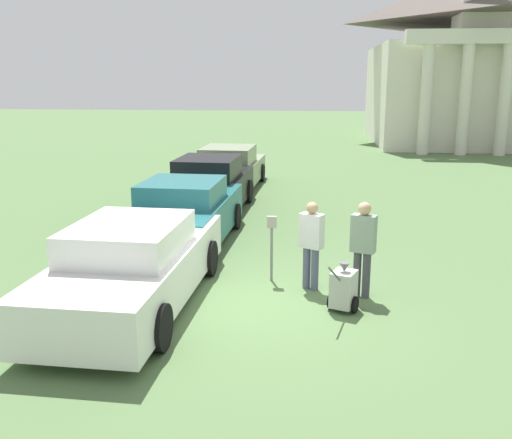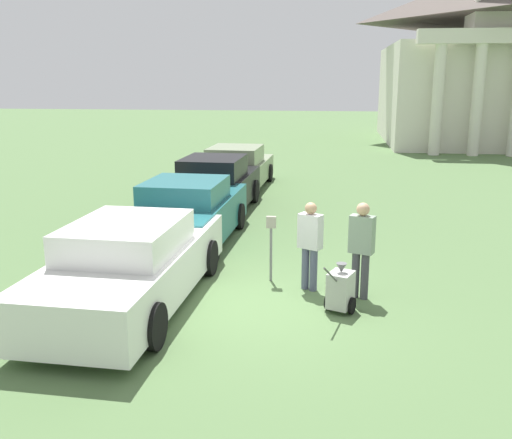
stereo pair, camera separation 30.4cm
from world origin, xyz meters
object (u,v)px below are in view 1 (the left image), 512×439
Objects in this scene: parked_car_teal at (185,214)px; equipment_cart at (343,289)px; parked_car_white at (134,266)px; parking_meter at (272,236)px; person_supervisor at (363,244)px; parked_car_sage at (229,169)px; parked_car_black at (209,187)px; church at (458,52)px; person_worker at (311,240)px.

equipment_cart is (3.53, -3.68, -0.32)m from parked_car_teal.
parked_car_white reaches higher than parking_meter.
person_supervisor reaches higher than parked_car_teal.
parked_car_white is 1.13× the size of parked_car_teal.
equipment_cart is (-0.35, -0.66, -0.60)m from person_supervisor.
parked_car_white is 2.66m from parking_meter.
parked_car_teal is at bearing -88.01° from parked_car_sage.
parked_car_teal reaches higher than parking_meter.
parked_car_black is 7.73m from equipment_cart.
parking_meter is (2.23, -2.35, 0.18)m from parked_car_teal.
parked_car_white is at bearing -147.11° from parking_meter.
church is (9.05, 25.93, 4.38)m from parking_meter.
equipment_cart is at bearing 147.79° from person_worker.
person_supervisor is (3.88, -9.94, 0.30)m from parked_car_sage.
parked_car_sage is at bearing 91.98° from parked_car_black.
parking_meter is 27.81m from church.
parked_car_sage is (-0.00, 10.70, -0.02)m from parked_car_white.
parked_car_white is 5.31× the size of equipment_cart.
equipment_cart is at bearing 3.73° from parked_car_white.
parking_meter is at bearing 34.87° from parked_car_white.
parked_car_teal reaches higher than parked_car_white.
parked_car_black is at bearing 111.96° from parking_meter.
person_worker is 1.23m from equipment_cart.
parking_meter is 1.93m from equipment_cart.
parked_car_sage is at bearing 129.65° from equipment_cart.
church is at bearing -84.62° from person_supervisor.
equipment_cart is at bearing -60.77° from parked_car_black.
parked_car_black is at bearing 138.45° from equipment_cart.
parked_car_teal is at bearing -17.05° from person_supervisor.
parked_car_teal is 4.70× the size of equipment_cart.
parked_car_black is 5.96m from parking_meter.
parked_car_white is 10.70m from parked_car_sage.
parked_car_black is at bearing -35.54° from person_worker.
parked_car_black is at bearing 91.98° from parked_car_white.
church is (8.30, 26.30, 4.34)m from person_worker.
person_worker is (2.98, -9.64, 0.25)m from parked_car_sage.
parking_meter is at bearing -44.54° from parked_car_teal.
parked_car_black reaches higher than equipment_cart.
parked_car_teal is 26.53m from church.
parked_car_sage reaches higher than equipment_cart.
person_worker is at bearing -26.66° from parking_meter.
parked_car_white is at bearing -112.39° from church.
person_worker is at bearing 141.31° from equipment_cart.
person_worker reaches higher than parked_car_black.
church is at bearing 95.35° from equipment_cart.
parked_car_black is 2.77× the size of person_supervisor.
person_worker is at bearing -70.84° from parked_car_sage.
person_worker is 0.95× the size of person_supervisor.
parked_car_white is 3.55m from equipment_cart.
person_supervisor reaches higher than parking_meter.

